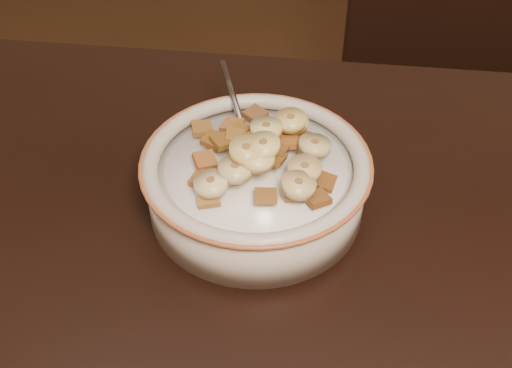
# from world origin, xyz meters

# --- Properties ---
(chair) EXTENTS (0.43, 0.43, 0.86)m
(chair) POSITION_xyz_m (0.13, 0.71, 0.43)
(chair) COLOR black
(chair) RESTS_ON floor
(cereal_bowl) EXTENTS (0.21, 0.21, 0.05)m
(cereal_bowl) POSITION_xyz_m (-0.16, 0.17, 0.78)
(cereal_bowl) COLOR beige
(cereal_bowl) RESTS_ON table
(milk) EXTENTS (0.18, 0.18, 0.00)m
(milk) POSITION_xyz_m (-0.16, 0.17, 0.80)
(milk) COLOR white
(milk) RESTS_ON cereal_bowl
(spoon) EXTENTS (0.05, 0.06, 0.01)m
(spoon) POSITION_xyz_m (-0.17, 0.20, 0.81)
(spoon) COLOR gray
(spoon) RESTS_ON cereal_bowl
(cereal_square_0) EXTENTS (0.02, 0.02, 0.01)m
(cereal_square_0) POSITION_xyz_m (-0.13, 0.19, 0.82)
(cereal_square_0) COLOR #8F5D2B
(cereal_square_0) RESTS_ON milk
(cereal_square_1) EXTENTS (0.02, 0.02, 0.01)m
(cereal_square_1) POSITION_xyz_m (-0.12, 0.13, 0.81)
(cereal_square_1) COLOR brown
(cereal_square_1) RESTS_ON milk
(cereal_square_2) EXTENTS (0.02, 0.02, 0.01)m
(cereal_square_2) POSITION_xyz_m (-0.15, 0.12, 0.81)
(cereal_square_2) COLOR #965726
(cereal_square_2) RESTS_ON milk
(cereal_square_3) EXTENTS (0.03, 0.03, 0.01)m
(cereal_square_3) POSITION_xyz_m (-0.18, 0.21, 0.81)
(cereal_square_3) COLOR brown
(cereal_square_3) RESTS_ON milk
(cereal_square_4) EXTENTS (0.03, 0.03, 0.01)m
(cereal_square_4) POSITION_xyz_m (-0.14, 0.16, 0.82)
(cereal_square_4) COLOR brown
(cereal_square_4) RESTS_ON milk
(cereal_square_5) EXTENTS (0.02, 0.02, 0.01)m
(cereal_square_5) POSITION_xyz_m (-0.18, 0.20, 0.82)
(cereal_square_5) COLOR olive
(cereal_square_5) RESTS_ON milk
(cereal_square_6) EXTENTS (0.02, 0.02, 0.01)m
(cereal_square_6) POSITION_xyz_m (-0.10, 0.15, 0.81)
(cereal_square_6) COLOR brown
(cereal_square_6) RESTS_ON milk
(cereal_square_7) EXTENTS (0.03, 0.03, 0.01)m
(cereal_square_7) POSITION_xyz_m (-0.10, 0.13, 0.81)
(cereal_square_7) COLOR brown
(cereal_square_7) RESTS_ON milk
(cereal_square_8) EXTENTS (0.03, 0.03, 0.01)m
(cereal_square_8) POSITION_xyz_m (-0.22, 0.22, 0.81)
(cereal_square_8) COLOR #915B25
(cereal_square_8) RESTS_ON milk
(cereal_square_9) EXTENTS (0.03, 0.03, 0.01)m
(cereal_square_9) POSITION_xyz_m (-0.11, 0.21, 0.81)
(cereal_square_9) COLOR brown
(cereal_square_9) RESTS_ON milk
(cereal_square_10) EXTENTS (0.03, 0.03, 0.01)m
(cereal_square_10) POSITION_xyz_m (-0.21, 0.14, 0.81)
(cereal_square_10) COLOR brown
(cereal_square_10) RESTS_ON milk
(cereal_square_11) EXTENTS (0.03, 0.03, 0.01)m
(cereal_square_11) POSITION_xyz_m (-0.17, 0.25, 0.81)
(cereal_square_11) COLOR brown
(cereal_square_11) RESTS_ON milk
(cereal_square_12) EXTENTS (0.03, 0.03, 0.01)m
(cereal_square_12) POSITION_xyz_m (-0.21, 0.19, 0.81)
(cereal_square_12) COLOR brown
(cereal_square_12) RESTS_ON milk
(cereal_square_13) EXTENTS (0.03, 0.03, 0.01)m
(cereal_square_13) POSITION_xyz_m (-0.19, 0.22, 0.81)
(cereal_square_13) COLOR #955D35
(cereal_square_13) RESTS_ON milk
(cereal_square_14) EXTENTS (0.03, 0.03, 0.01)m
(cereal_square_14) POSITION_xyz_m (-0.13, 0.22, 0.81)
(cereal_square_14) COLOR brown
(cereal_square_14) RESTS_ON milk
(cereal_square_15) EXTENTS (0.03, 0.03, 0.01)m
(cereal_square_15) POSITION_xyz_m (-0.21, 0.16, 0.81)
(cereal_square_15) COLOR #965F2E
(cereal_square_15) RESTS_ON milk
(cereal_square_16) EXTENTS (0.03, 0.03, 0.01)m
(cereal_square_16) POSITION_xyz_m (-0.14, 0.17, 0.82)
(cereal_square_16) COLOR brown
(cereal_square_16) RESTS_ON milk
(cereal_square_17) EXTENTS (0.03, 0.03, 0.01)m
(cereal_square_17) POSITION_xyz_m (-0.20, 0.19, 0.82)
(cereal_square_17) COLOR brown
(cereal_square_17) RESTS_ON milk
(cereal_square_18) EXTENTS (0.02, 0.03, 0.01)m
(cereal_square_18) POSITION_xyz_m (-0.20, 0.12, 0.81)
(cereal_square_18) COLOR olive
(cereal_square_18) RESTS_ON milk
(cereal_square_19) EXTENTS (0.03, 0.03, 0.01)m
(cereal_square_19) POSITION_xyz_m (-0.16, 0.19, 0.82)
(cereal_square_19) COLOR brown
(cereal_square_19) RESTS_ON milk
(cereal_square_20) EXTENTS (0.02, 0.02, 0.01)m
(cereal_square_20) POSITION_xyz_m (-0.11, 0.16, 0.81)
(cereal_square_20) COLOR brown
(cereal_square_20) RESTS_ON milk
(banana_slice_0) EXTENTS (0.04, 0.04, 0.01)m
(banana_slice_0) POSITION_xyz_m (-0.11, 0.15, 0.82)
(banana_slice_0) COLOR tan
(banana_slice_0) RESTS_ON milk
(banana_slice_1) EXTENTS (0.04, 0.04, 0.01)m
(banana_slice_1) POSITION_xyz_m (-0.16, 0.15, 0.83)
(banana_slice_1) COLOR #F3DA75
(banana_slice_1) RESTS_ON milk
(banana_slice_2) EXTENTS (0.04, 0.04, 0.01)m
(banana_slice_2) POSITION_xyz_m (-0.17, 0.15, 0.84)
(banana_slice_2) COLOR #D2C46F
(banana_slice_2) RESTS_ON milk
(banana_slice_3) EXTENTS (0.03, 0.03, 0.01)m
(banana_slice_3) POSITION_xyz_m (-0.15, 0.20, 0.83)
(banana_slice_3) COLOR #F0E47C
(banana_slice_3) RESTS_ON milk
(banana_slice_4) EXTENTS (0.04, 0.04, 0.01)m
(banana_slice_4) POSITION_xyz_m (-0.13, 0.22, 0.82)
(banana_slice_4) COLOR #E6C072
(banana_slice_4) RESTS_ON milk
(banana_slice_5) EXTENTS (0.04, 0.04, 0.01)m
(banana_slice_5) POSITION_xyz_m (-0.13, 0.21, 0.83)
(banana_slice_5) COLOR #E2BE6C
(banana_slice_5) RESTS_ON milk
(banana_slice_6) EXTENTS (0.03, 0.03, 0.01)m
(banana_slice_6) POSITION_xyz_m (-0.20, 0.12, 0.82)
(banana_slice_6) COLOR beige
(banana_slice_6) RESTS_ON milk
(banana_slice_7) EXTENTS (0.03, 0.03, 0.01)m
(banana_slice_7) POSITION_xyz_m (-0.12, 0.13, 0.82)
(banana_slice_7) COLOR beige
(banana_slice_7) RESTS_ON milk
(banana_slice_8) EXTENTS (0.04, 0.04, 0.01)m
(banana_slice_8) POSITION_xyz_m (-0.15, 0.16, 0.84)
(banana_slice_8) COLOR #FCDF82
(banana_slice_8) RESTS_ON milk
(banana_slice_9) EXTENTS (0.04, 0.04, 0.01)m
(banana_slice_9) POSITION_xyz_m (-0.18, 0.14, 0.83)
(banana_slice_9) COLOR beige
(banana_slice_9) RESTS_ON milk
(banana_slice_10) EXTENTS (0.04, 0.04, 0.01)m
(banana_slice_10) POSITION_xyz_m (-0.11, 0.18, 0.82)
(banana_slice_10) COLOR #E4D284
(banana_slice_10) RESTS_ON milk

